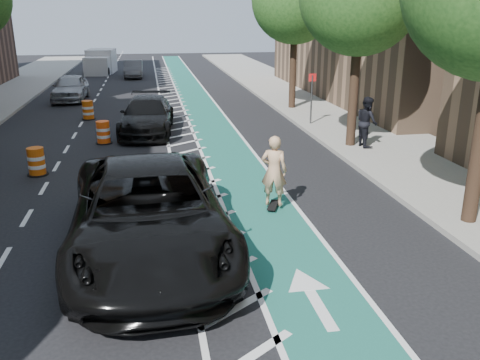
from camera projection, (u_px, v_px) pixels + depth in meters
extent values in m
plane|color=black|center=(151.00, 248.00, 11.61)|extent=(120.00, 120.00, 0.00)
cube|color=#185747|center=(220.00, 140.00, 21.46)|extent=(2.00, 90.00, 0.01)
cube|color=silver|center=(185.00, 142.00, 21.21)|extent=(1.40, 90.00, 0.01)
cube|color=gray|center=(365.00, 133.00, 22.52)|extent=(5.00, 90.00, 0.15)
cube|color=gray|center=(312.00, 135.00, 22.11)|extent=(0.12, 90.00, 0.16)
cylinder|color=#382619|center=(478.00, 140.00, 12.24)|extent=(0.36, 0.36, 4.40)
cylinder|color=#382619|center=(351.00, 92.00, 19.72)|extent=(0.36, 0.36, 4.40)
cylinder|color=#382619|center=(295.00, 70.00, 27.20)|extent=(0.36, 0.36, 4.40)
cylinder|color=#4C4C4C|center=(311.00, 101.00, 23.73)|extent=(0.08, 0.08, 2.40)
cube|color=red|center=(312.00, 78.00, 23.38)|extent=(0.35, 0.02, 0.35)
cube|color=black|center=(273.00, 205.00, 13.97)|extent=(0.52, 0.83, 0.03)
cylinder|color=black|center=(272.00, 203.00, 14.26)|extent=(0.05, 0.07, 0.06)
cylinder|color=black|center=(278.00, 204.00, 14.22)|extent=(0.05, 0.07, 0.06)
cylinder|color=black|center=(269.00, 210.00, 13.76)|extent=(0.05, 0.07, 0.06)
cylinder|color=black|center=(275.00, 211.00, 13.72)|extent=(0.05, 0.07, 0.06)
imported|color=tan|center=(274.00, 171.00, 13.66)|extent=(0.83, 0.70, 1.94)
imported|color=black|center=(149.00, 212.00, 11.06)|extent=(3.61, 7.31, 2.00)
imported|color=black|center=(147.00, 115.00, 22.60)|extent=(2.69, 5.60, 1.57)
imported|color=#9E9FA4|center=(70.00, 88.00, 31.07)|extent=(1.98, 4.66, 1.57)
imported|color=#56575B|center=(133.00, 69.00, 42.37)|extent=(1.51, 4.23, 1.39)
imported|color=black|center=(367.00, 122.00, 19.63)|extent=(0.79, 0.99, 1.95)
cube|color=silver|center=(102.00, 61.00, 45.92)|extent=(2.54, 3.47, 2.05)
cube|color=silver|center=(97.00, 66.00, 43.67)|extent=(2.19, 1.82, 1.54)
cylinder|color=black|center=(86.00, 72.00, 43.33)|extent=(0.32, 0.74, 0.72)
cylinder|color=black|center=(108.00, 72.00, 43.49)|extent=(0.32, 0.74, 0.72)
cylinder|color=black|center=(94.00, 67.00, 46.83)|extent=(0.32, 0.74, 0.72)
cylinder|color=black|center=(114.00, 67.00, 46.98)|extent=(0.32, 0.74, 0.72)
cylinder|color=#DA550B|center=(36.00, 161.00, 16.74)|extent=(0.54, 0.54, 0.93)
cylinder|color=silver|center=(37.00, 166.00, 16.79)|extent=(0.55, 0.55, 0.12)
cylinder|color=silver|center=(36.00, 158.00, 16.70)|extent=(0.55, 0.55, 0.12)
cylinder|color=black|center=(38.00, 174.00, 16.88)|extent=(0.68, 0.68, 0.04)
cylinder|color=#FF500D|center=(103.00, 132.00, 20.84)|extent=(0.54, 0.54, 0.93)
cylinder|color=silver|center=(104.00, 136.00, 20.88)|extent=(0.55, 0.55, 0.12)
cylinder|color=silver|center=(103.00, 129.00, 20.79)|extent=(0.55, 0.55, 0.12)
cylinder|color=black|center=(104.00, 143.00, 20.98)|extent=(0.68, 0.68, 0.04)
cylinder|color=#E65A0C|center=(88.00, 110.00, 25.60)|extent=(0.54, 0.54, 0.94)
cylinder|color=silver|center=(88.00, 113.00, 25.65)|extent=(0.55, 0.55, 0.13)
cylinder|color=silver|center=(88.00, 107.00, 25.55)|extent=(0.55, 0.55, 0.13)
cylinder|color=black|center=(89.00, 119.00, 25.74)|extent=(0.69, 0.69, 0.04)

